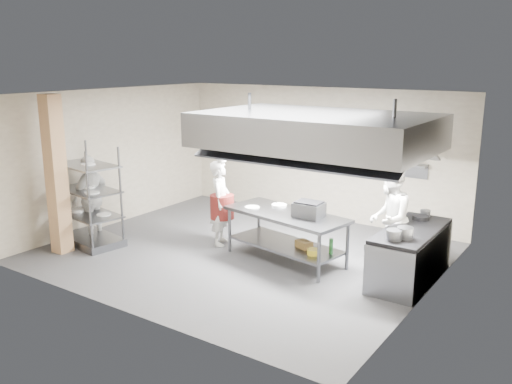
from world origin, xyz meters
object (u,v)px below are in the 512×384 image
Objects in this scene: pass_rack at (89,195)px; chef_head at (221,203)px; chef_line at (389,219)px; stockpot at (405,233)px; cooking_range at (410,256)px; island at (286,237)px; griddle at (309,210)px; chef_plating at (91,198)px.

pass_rack is 2.60m from chef_head.
chef_line is 0.95m from stockpot.
cooking_range is at bearing 49.92° from chef_line.
island is 1.59m from chef_head.
cooking_range is at bearing 10.20° from griddle.
stockpot is at bearing 22.26° from chef_line.
stockpot is at bearing -116.90° from chef_head.
chef_plating is at bearing -170.43° from stockpot.
stockpot is (2.25, -0.15, 0.53)m from island.
island reaches higher than cooking_range.
cooking_range is at bearing 20.04° from island.
chef_plating reaches higher than chef_head.
pass_rack is at bearing 99.93° from chef_head.
chef_plating is (-2.36, -1.23, 0.03)m from chef_head.
griddle is at bearing 28.78° from pass_rack.
pass_rack is 1.08× the size of chef_line.
cooking_range is 0.74m from chef_line.
chef_plating is (-6.08, -1.56, 0.45)m from cooking_range.
cooking_range is at bearing 95.45° from chef_plating.
chef_plating is (-0.20, 0.21, -0.12)m from pass_rack.
pass_rack is at bearing -162.23° from griddle.
chef_plating is at bearing 93.72° from chef_head.
island is at bearing -177.59° from griddle.
cooking_range is (5.88, 1.77, -0.58)m from pass_rack.
griddle is 1.81m from stockpot.
griddle is at bearing 174.49° from stockpot.
pass_rack is at bearing -163.22° from cooking_range.
island is 1.25× the size of chef_line.
cooking_range is at bearing -108.89° from chef_head.
chef_head is at bearing 177.00° from stockpot.
griddle is at bearing -114.60° from chef_head.
island is 2.32m from stockpot.
griddle is (1.98, -0.02, 0.19)m from chef_head.
pass_rack reaches higher than cooking_range.
chef_head reaches higher than island.
island is at bearing -115.85° from chef_head.
pass_rack reaches higher than griddle.
island is at bearing 30.49° from pass_rack.
chef_head is at bearing 178.11° from griddle.
chef_plating reaches higher than stockpot.
chef_head is at bearing -171.74° from island.
island is 1.87m from chef_line.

